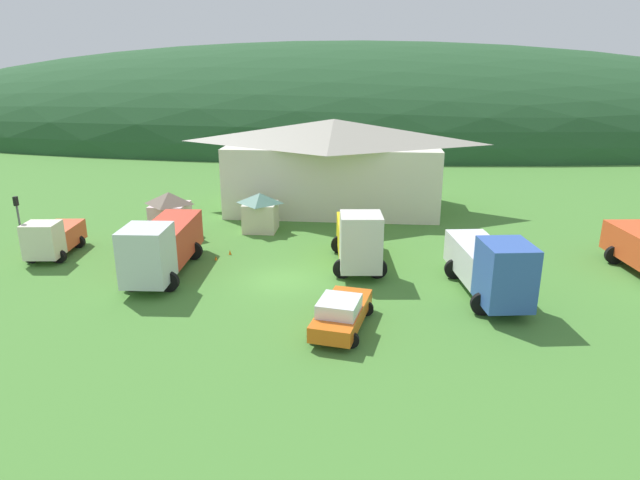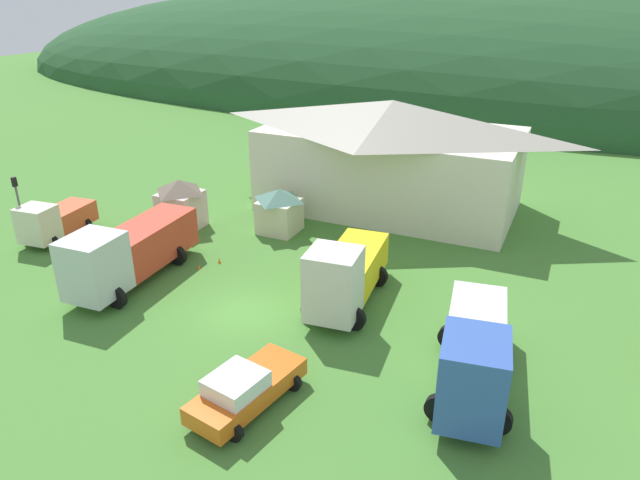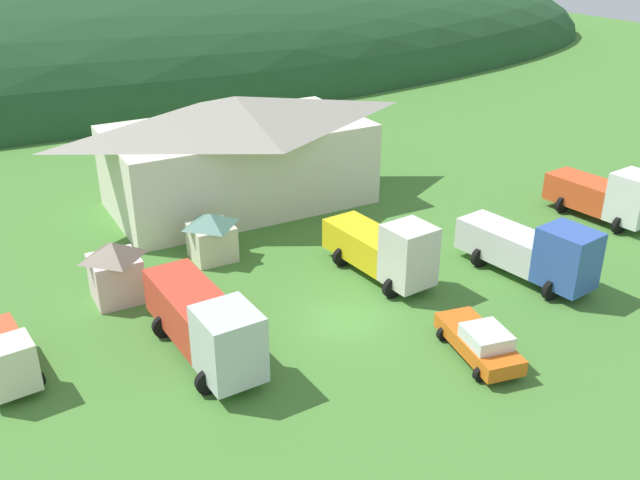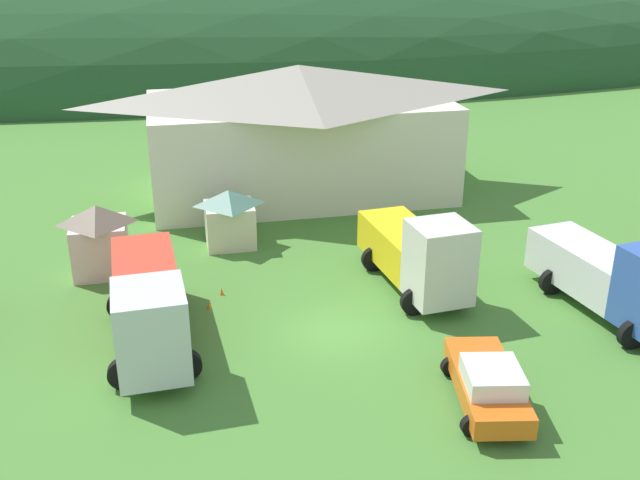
# 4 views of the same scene
# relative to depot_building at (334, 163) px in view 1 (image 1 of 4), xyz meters

# --- Properties ---
(ground_plane) EXTENTS (200.00, 200.00, 0.00)m
(ground_plane) POSITION_rel_depot_building_xyz_m (-1.85, -16.45, -3.76)
(ground_plane) COLOR #477F33
(forested_hill_backdrop) EXTENTS (166.11, 60.00, 30.10)m
(forested_hill_backdrop) POSITION_rel_depot_building_xyz_m (-1.85, 50.50, -3.76)
(forested_hill_backdrop) COLOR #234C28
(forested_hill_backdrop) RESTS_ON ground
(depot_building) EXTENTS (17.89, 9.74, 7.29)m
(depot_building) POSITION_rel_depot_building_xyz_m (0.00, 0.00, 0.00)
(depot_building) COLOR silver
(depot_building) RESTS_ON ground
(play_shed_cream) EXTENTS (2.47, 2.48, 2.77)m
(play_shed_cream) POSITION_rel_depot_building_xyz_m (-4.73, -7.08, -2.33)
(play_shed_cream) COLOR beige
(play_shed_cream) RESTS_ON ground
(play_shed_pink) EXTENTS (2.54, 2.53, 3.17)m
(play_shed_pink) POSITION_rel_depot_building_xyz_m (-10.61, -9.10, -2.13)
(play_shed_pink) COLOR beige
(play_shed_pink) RESTS_ON ground
(light_truck_cream) EXTENTS (2.73, 4.99, 2.50)m
(light_truck_cream) POSITION_rel_depot_building_xyz_m (-16.46, -13.77, -2.53)
(light_truck_cream) COLOR beige
(light_truck_cream) RESTS_ON ground
(tow_truck_silver) EXTENTS (3.37, 8.40, 3.50)m
(tow_truck_silver) POSITION_rel_depot_building_xyz_m (-8.51, -16.19, -1.98)
(tow_truck_silver) COLOR silver
(tow_truck_silver) RESTS_ON ground
(flatbed_truck_yellow) EXTENTS (3.47, 7.33, 3.70)m
(flatbed_truck_yellow) POSITION_rel_depot_building_xyz_m (2.44, -13.81, -2.01)
(flatbed_truck_yellow) COLOR silver
(flatbed_truck_yellow) RESTS_ON ground
(box_truck_blue) EXTENTS (3.67, 8.06, 3.57)m
(box_truck_blue) POSITION_rel_depot_building_xyz_m (9.21, -17.77, -2.01)
(box_truck_blue) COLOR #3356AD
(box_truck_blue) RESTS_ON ground
(service_pickup_orange) EXTENTS (2.86, 5.06, 1.66)m
(service_pickup_orange) POSITION_rel_depot_building_xyz_m (1.93, -22.05, -2.93)
(service_pickup_orange) COLOR orange
(service_pickup_orange) RESTS_ON ground
(traffic_light_west) EXTENTS (0.20, 0.32, 4.04)m
(traffic_light_west) POSITION_rel_depot_building_xyz_m (-17.75, -14.81, -1.27)
(traffic_light_west) COLOR #4C4C51
(traffic_light_west) RESTS_ON ground
(traffic_cone_near_pickup) EXTENTS (0.36, 0.36, 0.54)m
(traffic_cone_near_pickup) POSITION_rel_depot_building_xyz_m (-6.26, -13.52, -3.76)
(traffic_cone_near_pickup) COLOR orange
(traffic_cone_near_pickup) RESTS_ON ground
(traffic_cone_mid_row) EXTENTS (0.36, 0.36, 0.64)m
(traffic_cone_mid_row) POSITION_rel_depot_building_xyz_m (-5.65, -12.43, -3.76)
(traffic_cone_mid_row) COLOR orange
(traffic_cone_mid_row) RESTS_ON ground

